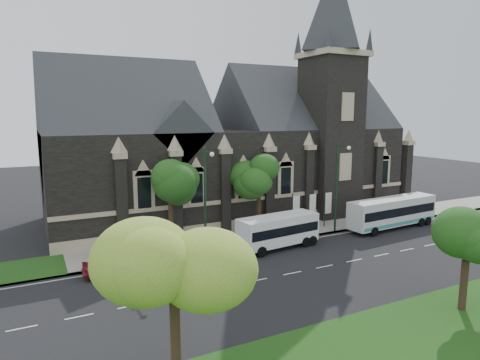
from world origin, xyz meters
TOP-DOWN VIEW (x-y plane):
  - ground at (0.00, 0.00)m, footprint 160.00×160.00m
  - sidewalk at (0.00, 9.50)m, footprint 80.00×5.00m
  - museum at (5.12, 18.78)m, footprint 40.00×17.70m
  - tree_park_near at (-11.77, -8.77)m, footprint 4.42×4.42m
  - tree_park_east at (6.18, -9.32)m, footprint 3.40×3.40m
  - tree_walk_right at (3.21, 10.71)m, footprint 4.08×4.08m
  - tree_walk_left at (-5.80, 10.70)m, footprint 3.91×3.91m
  - street_lamp_near at (10.00, 7.09)m, footprint 0.36×1.88m
  - street_lamp_mid at (-4.00, 7.09)m, footprint 0.36×1.88m
  - banner_flag_left at (6.29, 9.00)m, footprint 0.90×0.10m
  - banner_flag_center at (8.29, 9.00)m, footprint 0.90×0.10m
  - banner_flag_right at (10.29, 9.00)m, footprint 0.90×0.10m
  - tour_coach at (16.19, 5.73)m, footprint 10.95×3.10m
  - shuttle_bus at (2.23, 5.59)m, footprint 7.74×3.33m
  - box_trailer at (-7.74, 5.64)m, footprint 2.90×1.71m
  - sedan at (-4.01, 5.50)m, footprint 4.02×1.71m
  - car_far_red at (-11.83, 5.85)m, footprint 4.66×1.92m

SIDE VIEW (x-z plane):
  - ground at x=0.00m, z-range 0.00..0.00m
  - sidewalk at x=0.00m, z-range 0.00..0.15m
  - sedan at x=-4.01m, z-range 0.00..1.29m
  - car_far_red at x=-11.83m, z-range 0.00..1.58m
  - box_trailer at x=-7.74m, z-range 0.10..1.62m
  - shuttle_bus at x=2.23m, z-range 0.23..3.13m
  - tour_coach at x=16.19m, z-range 0.15..3.31m
  - banner_flag_left at x=6.29m, z-range 0.38..4.38m
  - banner_flag_center at x=8.29m, z-range 0.38..4.38m
  - banner_flag_right at x=10.29m, z-range 0.38..4.38m
  - tree_park_east at x=6.18m, z-range 1.48..7.76m
  - street_lamp_near at x=10.00m, z-range 0.61..9.61m
  - street_lamp_mid at x=-4.00m, z-range 0.61..9.61m
  - tree_walk_left at x=-5.80m, z-range 1.91..9.55m
  - tree_walk_right at x=3.21m, z-range 1.92..9.72m
  - tree_park_near at x=-11.77m, z-range 2.14..10.70m
  - museum at x=5.12m, z-range -6.78..23.12m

